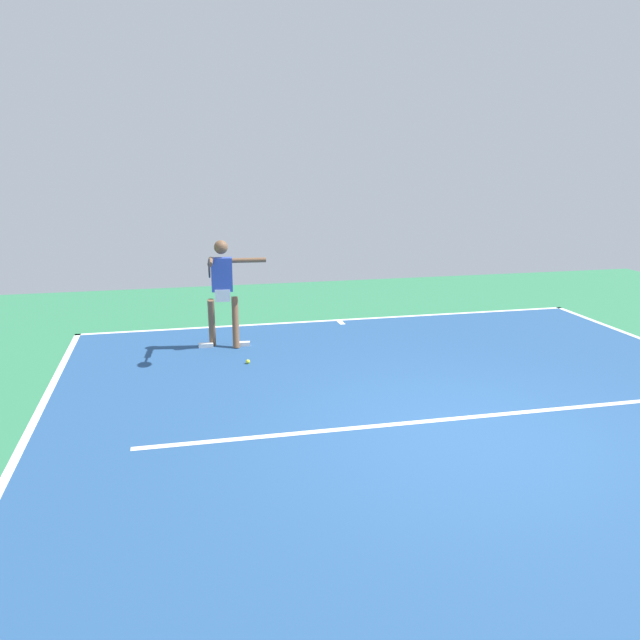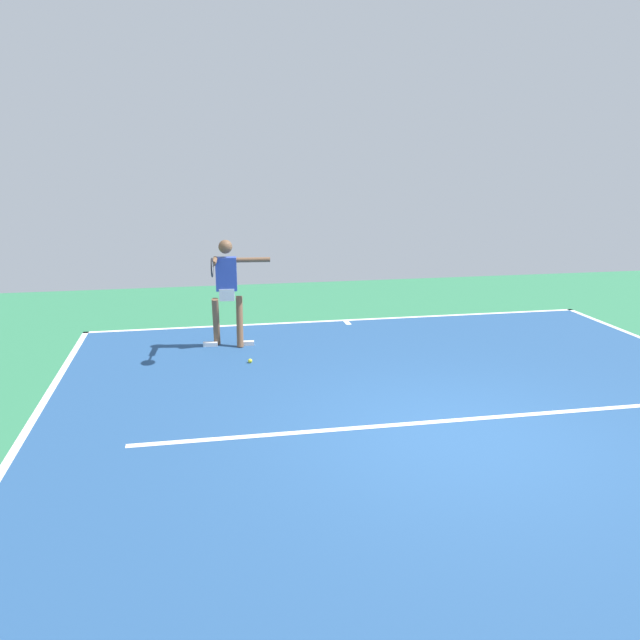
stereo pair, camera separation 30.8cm
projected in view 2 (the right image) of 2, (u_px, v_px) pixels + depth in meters
name	position (u px, v px, depth m)	size (l,w,h in m)	color
ground_plane	(455.00, 435.00, 7.40)	(19.32, 19.32, 0.00)	#2D754C
court_surface	(455.00, 435.00, 7.40)	(9.77, 11.17, 0.00)	navy
court_line_baseline_near	(345.00, 320.00, 12.67)	(9.77, 0.10, 0.01)	white
court_line_sideline_right	(1.00, 473.00, 6.50)	(0.10, 11.17, 0.01)	white
court_line_service	(442.00, 421.00, 7.78)	(7.33, 0.10, 0.01)	white
court_line_centre_mark	(347.00, 323.00, 12.48)	(0.10, 0.30, 0.01)	white
tennis_player	(227.00, 286.00, 10.67)	(1.15, 1.22, 1.80)	brown
tennis_ball_by_sideline	(250.00, 361.00, 10.02)	(0.07, 0.07, 0.07)	yellow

